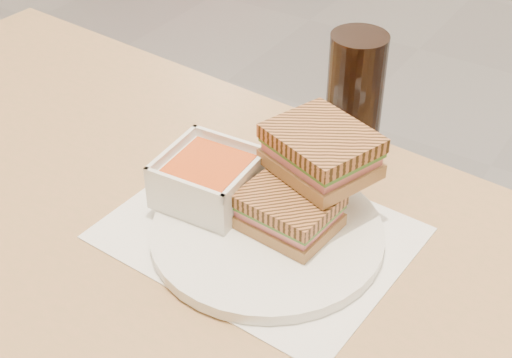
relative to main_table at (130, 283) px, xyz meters
The scene contains 7 objects.
main_table is the anchor object (origin of this frame).
tray_liner 0.21m from the main_table, 23.23° to the left, with size 0.36×0.29×0.00m.
plate 0.22m from the main_table, 20.55° to the left, with size 0.28×0.28×0.02m.
soup_bowl 0.19m from the main_table, 44.11° to the left, with size 0.12×0.12×0.06m.
panini_lower 0.26m from the main_table, 23.41° to the left, with size 0.11×0.10×0.05m.
panini_upper 0.32m from the main_table, 35.62° to the left, with size 0.15×0.14×0.05m.
cola_glass 0.40m from the main_table, 61.87° to the left, with size 0.08×0.08×0.17m.
Camera 1 is at (0.38, -2.58, 1.34)m, focal length 51.52 mm.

